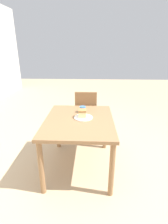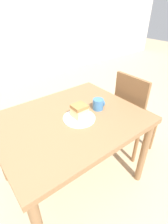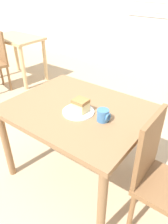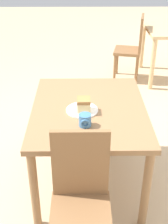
% 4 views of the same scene
% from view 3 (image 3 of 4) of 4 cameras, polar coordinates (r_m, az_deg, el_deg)
% --- Properties ---
extents(ground_plane, '(14.00, 14.00, 0.00)m').
position_cam_3_polar(ground_plane, '(2.07, -10.49, -18.74)').
color(ground_plane, tan).
extents(dining_table_near, '(1.09, 0.87, 0.72)m').
position_cam_3_polar(dining_table_near, '(1.75, -1.62, -1.44)').
color(dining_table_near, olive).
rests_on(dining_table_near, ground_plane).
extents(dining_table_far, '(0.87, 0.57, 0.74)m').
position_cam_3_polar(dining_table_far, '(3.97, -17.09, 16.23)').
color(dining_table_far, tan).
rests_on(dining_table_far, ground_plane).
extents(chair_near_window, '(0.36, 0.36, 0.91)m').
position_cam_3_polar(chair_near_window, '(1.55, 18.95, -15.59)').
color(chair_near_window, brown).
rests_on(chair_near_window, ground_plane).
extents(plate, '(0.24, 0.24, 0.01)m').
position_cam_3_polar(plate, '(1.64, -1.48, 0.08)').
color(plate, white).
rests_on(plate, dining_table_near).
extents(cake_slice, '(0.11, 0.10, 0.10)m').
position_cam_3_polar(cake_slice, '(1.61, -0.88, 1.76)').
color(cake_slice, '#E5CC89').
rests_on(cake_slice, plate).
extents(coffee_mug, '(0.09, 0.09, 0.09)m').
position_cam_3_polar(coffee_mug, '(1.53, 5.08, -0.90)').
color(coffee_mug, teal).
rests_on(coffee_mug, dining_table_near).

